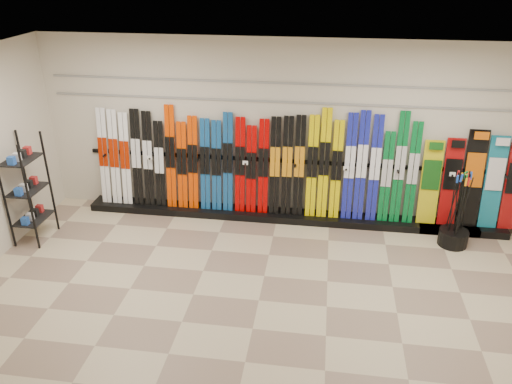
# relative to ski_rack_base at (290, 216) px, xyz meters

# --- Properties ---
(floor) EXTENTS (8.00, 8.00, 0.00)m
(floor) POSITION_rel_ski_rack_base_xyz_m (-0.22, -2.28, -0.06)
(floor) COLOR #88715E
(floor) RESTS_ON ground
(back_wall) EXTENTS (8.00, 0.00, 8.00)m
(back_wall) POSITION_rel_ski_rack_base_xyz_m (-0.22, 0.22, 1.44)
(back_wall) COLOR beige
(back_wall) RESTS_ON floor
(ceiling) EXTENTS (8.00, 8.00, 0.00)m
(ceiling) POSITION_rel_ski_rack_base_xyz_m (-0.22, -2.28, 2.94)
(ceiling) COLOR silver
(ceiling) RESTS_ON back_wall
(ski_rack_base) EXTENTS (8.00, 0.40, 0.12)m
(ski_rack_base) POSITION_rel_ski_rack_base_xyz_m (0.00, 0.00, 0.00)
(ski_rack_base) COLOR black
(ski_rack_base) RESTS_ON floor
(skis) EXTENTS (5.37, 0.25, 1.83)m
(skis) POSITION_rel_ski_rack_base_xyz_m (-0.64, 0.05, 0.89)
(skis) COLOR white
(skis) RESTS_ON ski_rack_base
(snowboards) EXTENTS (1.59, 0.24, 1.58)m
(snowboards) POSITION_rel_ski_rack_base_xyz_m (2.87, 0.07, 0.79)
(snowboards) COLOR gold
(snowboards) RESTS_ON ski_rack_base
(accessory_rack) EXTENTS (0.40, 0.60, 1.70)m
(accessory_rack) POSITION_rel_ski_rack_base_xyz_m (-3.97, -1.19, 0.79)
(accessory_rack) COLOR black
(accessory_rack) RESTS_ON floor
(pole_bin) EXTENTS (0.45, 0.45, 0.25)m
(pole_bin) POSITION_rel_ski_rack_base_xyz_m (2.58, -0.46, 0.07)
(pole_bin) COLOR black
(pole_bin) RESTS_ON floor
(ski_poles) EXTENTS (0.31, 0.36, 1.18)m
(ski_poles) POSITION_rel_ski_rack_base_xyz_m (2.59, -0.44, 0.55)
(ski_poles) COLOR black
(ski_poles) RESTS_ON pole_bin
(slatwall_rail_0) EXTENTS (7.60, 0.02, 0.03)m
(slatwall_rail_0) POSITION_rel_ski_rack_base_xyz_m (-0.22, 0.20, 1.94)
(slatwall_rail_0) COLOR gray
(slatwall_rail_0) RESTS_ON back_wall
(slatwall_rail_1) EXTENTS (7.60, 0.02, 0.03)m
(slatwall_rail_1) POSITION_rel_ski_rack_base_xyz_m (-0.22, 0.20, 2.24)
(slatwall_rail_1) COLOR gray
(slatwall_rail_1) RESTS_ON back_wall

